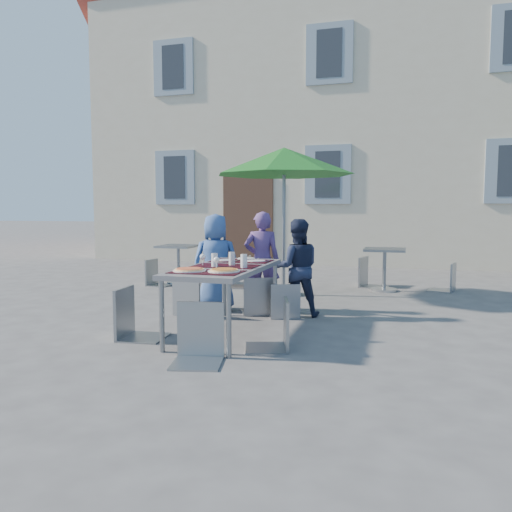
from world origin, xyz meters
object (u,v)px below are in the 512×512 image
(chair_2, at_px, (285,280))
(chair_4, at_px, (276,294))
(chair_3, at_px, (133,282))
(cafe_table_0, at_px, (178,258))
(bg_chair_r_0, at_px, (242,252))
(patio_umbrella, at_px, (284,163))
(cafe_table_1, at_px, (384,263))
(child_0, at_px, (216,262))
(chair_0, at_px, (191,273))
(bg_chair_l_0, at_px, (156,257))
(child_2, at_px, (297,268))
(bg_chair_r_1, at_px, (448,260))
(chair_5, at_px, (198,297))
(pizza_near_left, at_px, (189,270))
(pizza_near_right, at_px, (224,270))
(bg_chair_l_1, at_px, (369,254))
(dining_table, at_px, (226,271))
(chair_1, at_px, (259,273))
(child_1, at_px, (262,261))

(chair_2, relative_size, chair_4, 0.90)
(chair_2, height_order, chair_3, chair_3)
(cafe_table_0, relative_size, bg_chair_r_0, 0.68)
(patio_umbrella, xyz_separation_m, cafe_table_1, (1.54, 0.84, -1.62))
(child_0, height_order, chair_3, child_0)
(chair_0, xyz_separation_m, bg_chair_l_0, (-1.68, 2.23, -0.04))
(bg_chair_r_0, bearing_deg, child_2, -55.59)
(cafe_table_0, distance_m, bg_chair_r_1, 4.73)
(bg_chair_l_0, height_order, bg_chair_r_0, bg_chair_r_0)
(chair_5, bearing_deg, bg_chair_l_0, 122.39)
(child_0, bearing_deg, bg_chair_r_0, -102.01)
(pizza_near_left, height_order, chair_5, chair_5)
(chair_0, height_order, cafe_table_1, chair_0)
(child_2, height_order, chair_4, child_2)
(pizza_near_right, distance_m, chair_0, 1.55)
(cafe_table_1, distance_m, bg_chair_l_1, 0.49)
(pizza_near_left, distance_m, chair_0, 1.42)
(dining_table, height_order, chair_1, chair_1)
(child_1, relative_size, chair_1, 1.43)
(cafe_table_0, bearing_deg, chair_0, -61.59)
(child_0, bearing_deg, child_2, 158.50)
(child_0, bearing_deg, dining_table, 96.15)
(patio_umbrella, bearing_deg, chair_5, -88.84)
(chair_2, bearing_deg, chair_5, -99.70)
(child_0, relative_size, bg_chair_r_0, 1.25)
(child_0, height_order, patio_umbrella, patio_umbrella)
(pizza_near_right, relative_size, chair_2, 0.38)
(pizza_near_right, xyz_separation_m, chair_1, (-0.10, 1.57, -0.22))
(pizza_near_right, bearing_deg, chair_1, 93.52)
(child_1, bearing_deg, chair_2, 120.24)
(pizza_near_right, distance_m, chair_2, 1.52)
(chair_1, distance_m, bg_chair_l_1, 3.06)
(chair_3, height_order, bg_chair_l_0, chair_3)
(chair_3, relative_size, cafe_table_0, 1.44)
(pizza_near_left, bearing_deg, child_1, 84.42)
(dining_table, relative_size, child_0, 1.41)
(dining_table, xyz_separation_m, chair_0, (-0.74, 0.73, -0.14))
(bg_chair_r_0, bearing_deg, cafe_table_0, 174.73)
(pizza_near_right, relative_size, bg_chair_r_0, 0.30)
(cafe_table_1, xyz_separation_m, bg_chair_r_1, (1.02, 0.27, 0.05))
(pizza_near_left, bearing_deg, chair_1, 81.19)
(chair_1, height_order, bg_chair_l_1, bg_chair_l_1)
(dining_table, height_order, pizza_near_right, pizza_near_right)
(chair_5, relative_size, bg_chair_r_0, 0.94)
(dining_table, bearing_deg, chair_2, 65.44)
(child_1, xyz_separation_m, chair_1, (0.06, -0.36, -0.12))
(chair_2, bearing_deg, chair_4, -80.13)
(chair_4, relative_size, cafe_table_0, 1.30)
(child_2, distance_m, chair_3, 2.14)
(child_0, height_order, chair_5, child_0)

